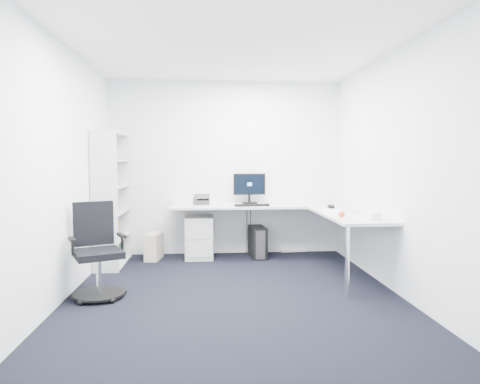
{
  "coord_description": "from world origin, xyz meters",
  "views": [
    {
      "loc": [
        -0.29,
        -4.62,
        1.48
      ],
      "look_at": [
        0.15,
        1.05,
        1.05
      ],
      "focal_mm": 32.0,
      "sensor_mm": 36.0,
      "label": 1
    }
  ],
  "objects": [
    {
      "name": "monitor",
      "position": [
        0.37,
        1.93,
        1.04
      ],
      "size": [
        0.51,
        0.2,
        0.48
      ],
      "primitive_type": null,
      "rotation": [
        0.0,
        0.0,
        0.09
      ],
      "color": "black",
      "rests_on": "l_desk"
    },
    {
      "name": "beige_pc_tower",
      "position": [
        -1.08,
        1.74,
        0.2
      ],
      "size": [
        0.25,
        0.44,
        0.39
      ],
      "primitive_type": "cube",
      "rotation": [
        0.0,
        0.0,
        -0.16
      ],
      "color": "beige",
      "rests_on": "ground"
    },
    {
      "name": "mouse",
      "position": [
        0.59,
        1.57,
        0.82
      ],
      "size": [
        0.07,
        0.11,
        0.03
      ],
      "primitive_type": "cube",
      "rotation": [
        0.0,
        0.0,
        -0.06
      ],
      "color": "black",
      "rests_on": "l_desk"
    },
    {
      "name": "black_keyboard",
      "position": [
        0.36,
        1.57,
        0.82
      ],
      "size": [
        0.5,
        0.2,
        0.02
      ],
      "primitive_type": "cube",
      "rotation": [
        0.0,
        0.0,
        0.06
      ],
      "color": "black",
      "rests_on": "l_desk"
    },
    {
      "name": "task_chair",
      "position": [
        -1.45,
        -0.02,
        0.51
      ],
      "size": [
        0.76,
        0.76,
        1.02
      ],
      "primitive_type": null,
      "rotation": [
        0.0,
        0.0,
        0.43
      ],
      "color": "black",
      "rests_on": "ground"
    },
    {
      "name": "bookshelf",
      "position": [
        -1.62,
        1.45,
        0.93
      ],
      "size": [
        0.36,
        0.93,
        1.86
      ],
      "primitive_type": null,
      "color": "silver",
      "rests_on": "ground"
    },
    {
      "name": "white_keyboard",
      "position": [
        1.34,
        0.72,
        0.81
      ],
      "size": [
        0.17,
        0.44,
        0.01
      ],
      "primitive_type": "cube",
      "rotation": [
        0.0,
        0.0,
        0.11
      ],
      "color": "white",
      "rests_on": "l_desk"
    },
    {
      "name": "ceiling",
      "position": [
        0.0,
        0.0,
        2.7
      ],
      "size": [
        4.2,
        4.2,
        0.0
      ],
      "primitive_type": "plane",
      "color": "white"
    },
    {
      "name": "wall_right",
      "position": [
        1.8,
        0.0,
        1.35
      ],
      "size": [
        0.02,
        4.2,
        2.7
      ],
      "primitive_type": "cube",
      "color": "white",
      "rests_on": "ground"
    },
    {
      "name": "power_strip",
      "position": [
        1.09,
        2.1,
        0.02
      ],
      "size": [
        0.39,
        0.1,
        0.04
      ],
      "primitive_type": "cube",
      "rotation": [
        0.0,
        0.0,
        0.09
      ],
      "color": "white",
      "rests_on": "ground"
    },
    {
      "name": "wall_back",
      "position": [
        0.0,
        2.1,
        1.35
      ],
      "size": [
        3.6,
        0.02,
        2.7
      ],
      "primitive_type": "cube",
      "color": "white",
      "rests_on": "ground"
    },
    {
      "name": "tissue_box",
      "position": [
        1.57,
        0.09,
        0.85
      ],
      "size": [
        0.17,
        0.26,
        0.08
      ],
      "primitive_type": "cube",
      "rotation": [
        0.0,
        0.0,
        0.18
      ],
      "color": "white",
      "rests_on": "l_desk"
    },
    {
      "name": "headphones",
      "position": [
        1.46,
        1.26,
        0.83
      ],
      "size": [
        0.17,
        0.23,
        0.05
      ],
      "primitive_type": null,
      "rotation": [
        0.0,
        0.0,
        -0.19
      ],
      "color": "black",
      "rests_on": "l_desk"
    },
    {
      "name": "laptop",
      "position": [
        1.66,
        0.75,
        0.94
      ],
      "size": [
        0.41,
        0.4,
        0.26
      ],
      "primitive_type": null,
      "rotation": [
        0.0,
        0.0,
        0.12
      ],
      "color": "silver",
      "rests_on": "l_desk"
    },
    {
      "name": "orange_fruit",
      "position": [
        1.29,
        0.27,
        0.84
      ],
      "size": [
        0.07,
        0.07,
        0.07
      ],
      "primitive_type": "sphere",
      "color": "#DE4D13",
      "rests_on": "l_desk"
    },
    {
      "name": "wall_left",
      "position": [
        -1.8,
        0.0,
        1.35
      ],
      "size": [
        0.02,
        4.2,
        2.7
      ],
      "primitive_type": "cube",
      "color": "white",
      "rests_on": "ground"
    },
    {
      "name": "drawer_pedestal",
      "position": [
        -0.41,
        1.79,
        0.32
      ],
      "size": [
        0.41,
        0.51,
        0.63
      ],
      "primitive_type": "cube",
      "color": "#B7BABA",
      "rests_on": "ground"
    },
    {
      "name": "black_pc_tower",
      "position": [
        0.47,
        1.76,
        0.23
      ],
      "size": [
        0.25,
        0.5,
        0.47
      ],
      "primitive_type": "cube",
      "rotation": [
        0.0,
        0.0,
        0.09
      ],
      "color": "black",
      "rests_on": "ground"
    },
    {
      "name": "l_desk",
      "position": [
        0.55,
        1.4,
        0.4
      ],
      "size": [
        2.75,
        1.54,
        0.8
      ],
      "primitive_type": null,
      "color": "#B7BABA",
      "rests_on": "ground"
    },
    {
      "name": "ground",
      "position": [
        0.0,
        0.0,
        0.0
      ],
      "size": [
        4.2,
        4.2,
        0.0
      ],
      "primitive_type": "plane",
      "color": "black"
    },
    {
      "name": "wall_front",
      "position": [
        0.0,
        -2.1,
        1.35
      ],
      "size": [
        3.6,
        0.02,
        2.7
      ],
      "primitive_type": "cube",
      "color": "white",
      "rests_on": "ground"
    },
    {
      "name": "desk_phone",
      "position": [
        -0.38,
        1.86,
        0.88
      ],
      "size": [
        0.26,
        0.26,
        0.16
      ],
      "primitive_type": null,
      "rotation": [
        0.0,
        0.0,
        0.17
      ],
      "color": "#2C2C2E",
      "rests_on": "l_desk"
    }
  ]
}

